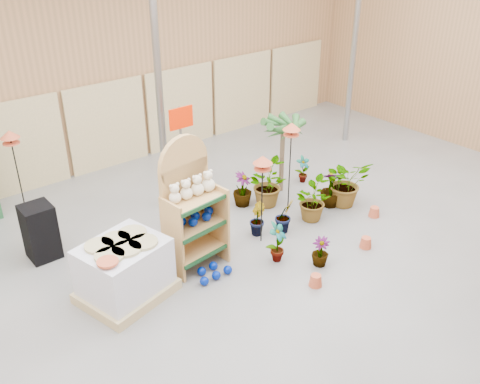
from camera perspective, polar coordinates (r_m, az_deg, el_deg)
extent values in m
cube|color=slate|center=(8.79, 4.74, -10.22)|extent=(15.00, 12.00, 0.10)
cube|color=#966C45|center=(12.39, -14.88, 12.43)|extent=(15.00, 0.10, 4.50)
cylinder|color=gray|center=(13.73, 12.00, 14.20)|extent=(0.14, 0.14, 4.50)
cylinder|color=gray|center=(10.21, -8.56, 9.82)|extent=(0.14, 0.14, 4.50)
cube|color=tan|center=(12.01, -22.46, 4.41)|extent=(1.90, 0.06, 2.00)
cube|color=tan|center=(12.65, -13.94, 6.88)|extent=(1.90, 0.06, 2.00)
cube|color=tan|center=(13.55, -6.33, 8.94)|extent=(1.90, 0.06, 2.00)
cube|color=tan|center=(14.67, 0.30, 10.59)|extent=(1.90, 0.06, 2.00)
cube|color=tan|center=(15.96, 5.97, 11.88)|extent=(1.90, 0.06, 2.00)
cube|color=#B2864C|center=(8.92, -5.79, -2.24)|extent=(0.96, 0.19, 1.81)
cylinder|color=#B2864C|center=(8.50, -6.08, 3.05)|extent=(0.96, 0.19, 0.96)
cube|color=#B2864C|center=(9.03, -4.62, -6.15)|extent=(0.97, 0.63, 0.04)
cube|color=#0F3819|center=(8.85, -3.62, -6.91)|extent=(0.92, 0.13, 0.06)
cube|color=#B2864C|center=(8.77, -4.74, -3.55)|extent=(0.97, 0.63, 0.04)
cube|color=#0F3819|center=(8.59, -3.72, -4.28)|extent=(0.92, 0.13, 0.06)
cube|color=#B2864C|center=(8.54, -4.86, -0.80)|extent=(0.97, 0.63, 0.04)
cube|color=#0F3819|center=(8.34, -3.82, -1.49)|extent=(0.92, 0.13, 0.06)
cube|color=#B2864C|center=(8.62, -7.22, -5.15)|extent=(0.10, 0.53, 1.39)
cube|color=#B2864C|center=(9.06, -2.33, -3.18)|extent=(0.10, 0.53, 1.39)
sphere|color=#F7EBCE|center=(8.38, -6.94, -0.61)|extent=(0.19, 0.19, 0.19)
sphere|color=#F7EBCE|center=(8.30, -7.00, 0.36)|extent=(0.15, 0.15, 0.15)
sphere|color=#F7EBCE|center=(8.47, -5.73, -0.14)|extent=(0.20, 0.20, 0.20)
sphere|color=#F7EBCE|center=(8.40, -5.79, 0.85)|extent=(0.15, 0.15, 0.15)
sphere|color=#F7EBCE|center=(8.57, -4.56, 0.31)|extent=(0.21, 0.21, 0.21)
sphere|color=#F7EBCE|center=(8.50, -4.60, 1.33)|extent=(0.15, 0.15, 0.15)
sphere|color=#F7EBCE|center=(8.68, -3.41, 0.76)|extent=(0.22, 0.22, 0.22)
sphere|color=#F7EBCE|center=(8.60, -3.44, 1.80)|extent=(0.15, 0.15, 0.15)
sphere|color=#011C8F|center=(8.55, -6.56, -3.78)|extent=(0.16, 0.16, 0.16)
sphere|color=#011C8F|center=(8.71, -6.27, -3.14)|extent=(0.16, 0.16, 0.16)
sphere|color=#011C8F|center=(8.68, -5.05, -3.19)|extent=(0.16, 0.16, 0.16)
sphere|color=#011C8F|center=(8.83, -4.80, -2.57)|extent=(0.16, 0.16, 0.16)
sphere|color=#011C8F|center=(8.81, -3.59, -2.62)|extent=(0.16, 0.16, 0.16)
sphere|color=#011C8F|center=(8.97, -3.37, -2.02)|extent=(0.16, 0.16, 0.16)
sphere|color=#011C8F|center=(8.73, -3.83, -9.47)|extent=(0.15, 0.15, 0.15)
sphere|color=#011C8F|center=(8.94, -4.11, -8.45)|extent=(0.15, 0.15, 0.15)
sphere|color=#011C8F|center=(8.84, -2.56, -8.88)|extent=(0.15, 0.15, 0.15)
sphere|color=#011C8F|center=(9.05, -2.86, -7.89)|extent=(0.15, 0.15, 0.15)
sphere|color=#011C8F|center=(8.96, -1.32, -8.31)|extent=(0.15, 0.15, 0.15)
cube|color=tan|center=(8.68, -11.95, -10.29)|extent=(1.55, 1.39, 0.17)
cube|color=silver|center=(8.40, -12.26, -7.77)|extent=(1.42, 1.25, 0.77)
cylinder|color=tan|center=(7.96, -13.74, -6.61)|extent=(0.44, 0.44, 0.04)
cylinder|color=tan|center=(8.05, -11.99, -5.95)|extent=(0.44, 0.44, 0.04)
cylinder|color=tan|center=(8.15, -10.28, -5.30)|extent=(0.44, 0.44, 0.04)
cylinder|color=tan|center=(8.21, -14.79, -5.56)|extent=(0.44, 0.44, 0.04)
cylinder|color=tan|center=(8.30, -13.08, -4.93)|extent=(0.44, 0.44, 0.04)
cylinder|color=tan|center=(8.40, -11.42, -4.31)|extent=(0.44, 0.44, 0.04)
cube|color=black|center=(9.88, -20.30, -5.24)|extent=(0.50, 0.50, 0.50)
cube|color=black|center=(9.63, -20.78, -2.74)|extent=(0.50, 0.50, 0.50)
cylinder|color=gray|center=(10.27, -6.17, 3.20)|extent=(0.05, 0.05, 2.20)
cube|color=red|center=(9.90, -6.31, 7.86)|extent=(0.50, 0.03, 0.40)
cylinder|color=black|center=(9.45, 2.33, -1.50)|extent=(0.02, 0.02, 1.46)
cylinder|color=#C55232|center=(9.11, 2.42, 2.50)|extent=(0.30, 0.30, 0.02)
cone|color=#C55232|center=(9.04, 2.44, 3.48)|extent=(0.34, 0.34, 0.14)
cylinder|color=black|center=(10.49, 5.30, 2.01)|extent=(0.02, 0.02, 1.61)
cylinder|color=#C55232|center=(10.16, 5.49, 6.10)|extent=(0.30, 0.30, 0.02)
cone|color=#C55232|center=(10.10, 5.54, 7.00)|extent=(0.34, 0.34, 0.14)
cylinder|color=black|center=(10.70, -22.37, 0.67)|extent=(0.02, 0.02, 1.69)
cylinder|color=#C55232|center=(10.38, -23.21, 4.82)|extent=(0.30, 0.30, 0.02)
cone|color=#C55232|center=(10.32, -23.38, 5.68)|extent=(0.34, 0.34, 0.14)
cylinder|color=brown|center=(11.27, 4.48, 3.34)|extent=(0.10, 0.10, 1.40)
imported|color=#285B27|center=(9.11, 4.00, -5.38)|extent=(0.46, 0.38, 0.76)
imported|color=#285B27|center=(9.96, 4.77, -2.52)|extent=(0.39, 0.32, 0.68)
imported|color=#285B27|center=(10.38, 7.56, -0.84)|extent=(0.92, 0.96, 0.83)
imported|color=#285B27|center=(10.93, 9.69, 0.36)|extent=(0.61, 0.61, 0.77)
imported|color=#285B27|center=(11.84, 6.72, 2.42)|extent=(0.37, 0.30, 0.62)
imported|color=#285B27|center=(9.87, 1.81, -2.90)|extent=(0.42, 0.44, 0.62)
imported|color=#285B27|center=(10.80, 2.75, 0.90)|extent=(1.03, 1.08, 0.94)
imported|color=#285B27|center=(9.16, 8.57, -6.32)|extent=(0.36, 0.36, 0.53)
imported|color=#285B27|center=(10.98, 11.25, 1.04)|extent=(1.12, 1.05, 1.00)
imported|color=#285B27|center=(10.80, 0.26, 0.28)|extent=(0.54, 0.54, 0.71)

